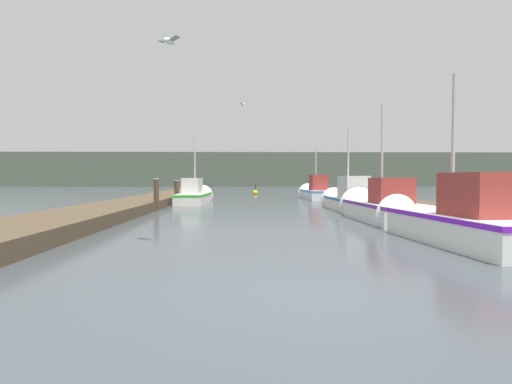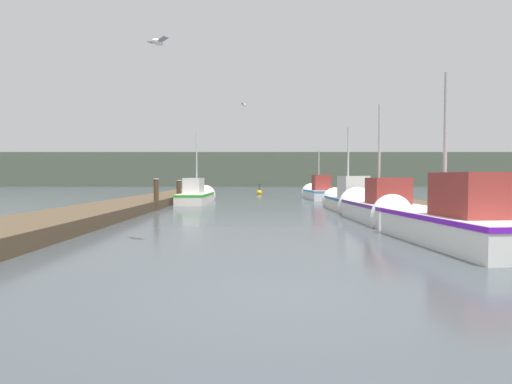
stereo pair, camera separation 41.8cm
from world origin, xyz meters
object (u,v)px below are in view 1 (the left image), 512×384
at_px(mooring_piling_1, 156,194).
at_px(mooring_piling_3, 387,200).
at_px(seagull_1, 169,41).
at_px(fishing_boat_2, 347,199).
at_px(mooring_piling_2, 177,191).
at_px(fishing_boat_1, 379,207).
at_px(fishing_boat_0, 449,220).
at_px(fishing_boat_4, 315,192).
at_px(fishing_boat_3, 196,195).
at_px(channel_buoy, 255,193).
at_px(seagull_lead, 242,105).
at_px(mooring_piling_0, 355,193).

relative_size(mooring_piling_1, mooring_piling_3, 1.24).
bearing_deg(seagull_1, fishing_boat_2, 95.79).
bearing_deg(mooring_piling_2, fishing_boat_1, -48.78).
distance_m(fishing_boat_0, fishing_boat_4, 17.55).
xyz_separation_m(fishing_boat_3, mooring_piling_3, (8.20, -7.55, 0.14)).
bearing_deg(mooring_piling_2, mooring_piling_3, -40.53).
xyz_separation_m(channel_buoy, seagull_1, (-2.25, -25.52, 4.00)).
height_order(mooring_piling_2, mooring_piling_3, mooring_piling_2).
bearing_deg(fishing_boat_4, mooring_piling_2, -161.94).
distance_m(fishing_boat_3, seagull_lead, 5.79).
bearing_deg(seagull_lead, fishing_boat_3, 64.43).
height_order(mooring_piling_1, seagull_1, seagull_1).
height_order(fishing_boat_3, seagull_1, seagull_1).
bearing_deg(fishing_boat_3, channel_buoy, 73.51).
distance_m(fishing_boat_1, mooring_piling_1, 9.19).
distance_m(fishing_boat_0, mooring_piling_0, 10.78).
relative_size(mooring_piling_0, mooring_piling_3, 1.14).
relative_size(fishing_boat_2, seagull_1, 10.36).
relative_size(fishing_boat_2, mooring_piling_1, 3.77).
bearing_deg(fishing_boat_1, fishing_boat_0, -91.60).
height_order(mooring_piling_0, seagull_1, seagull_1).
relative_size(seagull_lead, seagull_1, 1.11).
distance_m(fishing_boat_2, mooring_piling_0, 2.27).
height_order(fishing_boat_1, fishing_boat_2, fishing_boat_1).
bearing_deg(fishing_boat_0, channel_buoy, 92.84).
xyz_separation_m(fishing_boat_0, seagull_lead, (-4.73, 11.75, 4.66)).
height_order(fishing_boat_3, channel_buoy, fishing_boat_3).
height_order(fishing_boat_1, mooring_piling_2, fishing_boat_1).
distance_m(fishing_boat_0, fishing_boat_1, 4.55).
xyz_separation_m(mooring_piling_0, channel_buoy, (-4.62, 14.10, -0.51)).
xyz_separation_m(fishing_boat_1, mooring_piling_0, (0.87, 6.20, 0.21)).
distance_m(fishing_boat_4, mooring_piling_0, 6.85).
height_order(channel_buoy, seagull_1, seagull_1).
height_order(fishing_boat_3, mooring_piling_2, fishing_boat_3).
bearing_deg(mooring_piling_3, mooring_piling_2, 139.47).
height_order(mooring_piling_0, mooring_piling_2, mooring_piling_0).
height_order(fishing_boat_2, fishing_boat_3, fishing_boat_3).
height_order(fishing_boat_0, mooring_piling_0, fishing_boat_0).
bearing_deg(fishing_boat_2, fishing_boat_1, -89.90).
distance_m(fishing_boat_2, channel_buoy, 16.59).
bearing_deg(mooring_piling_1, fishing_boat_3, 79.56).
bearing_deg(seagull_1, fishing_boat_0, 44.55).
bearing_deg(seagull_lead, mooring_piling_3, -122.67).
xyz_separation_m(fishing_boat_0, fishing_boat_4, (0.00, 17.55, -0.02)).
bearing_deg(channel_buoy, mooring_piling_1, -105.59).
height_order(fishing_boat_4, mooring_piling_2, fishing_boat_4).
bearing_deg(mooring_piling_0, seagull_1, -121.07).
xyz_separation_m(fishing_boat_0, fishing_boat_1, (-0.04, 4.55, -0.05)).
distance_m(fishing_boat_1, fishing_boat_3, 11.81).
xyz_separation_m(fishing_boat_1, seagull_lead, (-4.69, 7.20, 4.71)).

